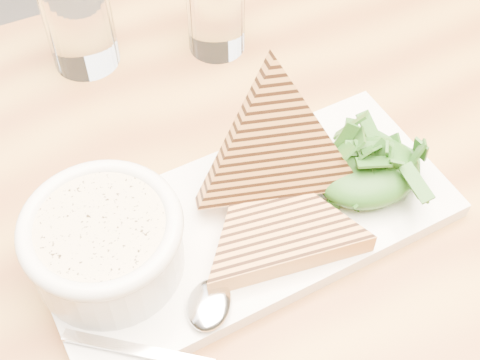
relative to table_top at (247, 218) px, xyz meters
name	(u,v)px	position (x,y,z in m)	size (l,w,h in m)	color
floor	(177,356)	(-0.06, 0.20, -0.72)	(6.00, 6.00, 0.00)	slate
table_top	(247,218)	(0.00, 0.00, 0.00)	(1.09, 0.73, 0.04)	#B3803A
table_leg_br	(425,117)	(0.50, 0.31, -0.37)	(0.06, 0.06, 0.70)	#B3803A
platter	(248,224)	(-0.01, -0.02, 0.03)	(0.37, 0.17, 0.02)	white
soup_bowl	(106,248)	(-0.14, -0.02, 0.06)	(0.13, 0.13, 0.05)	white
soup	(100,228)	(-0.14, -0.02, 0.09)	(0.11, 0.11, 0.01)	beige
bowl_rim	(100,226)	(-0.14, -0.02, 0.09)	(0.13, 0.13, 0.01)	white
sandwich_flat	(276,226)	(0.01, -0.05, 0.05)	(0.17, 0.17, 0.02)	#CA8643
sandwich_lean	(277,150)	(0.03, 0.00, 0.09)	(0.17, 0.17, 0.10)	#CA8643
salad_base	(368,172)	(0.11, -0.03, 0.06)	(0.10, 0.08, 0.04)	#174116
arugula_pile	(369,167)	(0.11, -0.03, 0.06)	(0.11, 0.10, 0.05)	#31661D
spoon_bowl	(209,304)	(-0.07, -0.09, 0.04)	(0.04, 0.05, 0.01)	silver
spoon_handle	(138,350)	(-0.14, -0.11, 0.04)	(0.12, 0.01, 0.00)	silver
glass_near	(78,20)	(-0.09, 0.26, 0.08)	(0.07, 0.07, 0.11)	white
glass_far	(216,11)	(0.06, 0.22, 0.07)	(0.06, 0.06, 0.10)	white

